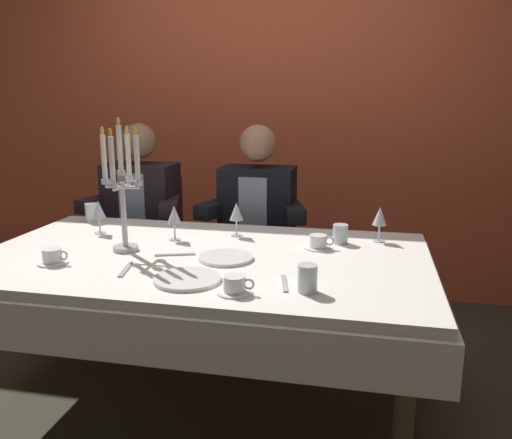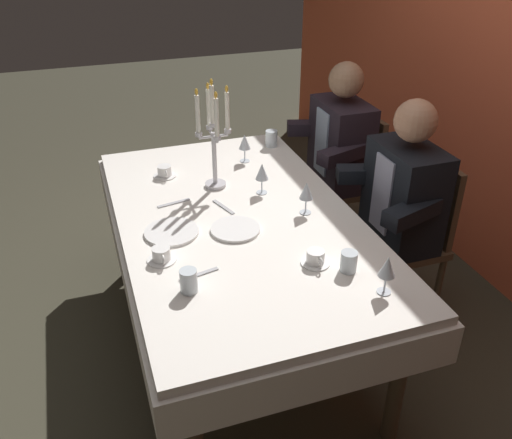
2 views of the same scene
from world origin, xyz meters
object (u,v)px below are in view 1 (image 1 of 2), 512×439
dinner_plate_0 (187,279)px  water_tumbler_0 (340,234)px  coffee_cup_1 (53,257)px  seated_diner_0 (142,207)px  seated_diner_1 (258,212)px  coffee_cup_0 (235,286)px  coffee_cup_2 (318,242)px  wine_glass_1 (236,213)px  wine_glass_2 (99,210)px  water_tumbler_1 (92,212)px  water_tumbler_2 (308,278)px  dinner_plate_1 (226,258)px  candelabra (122,189)px  wine_glass_0 (380,217)px  wine_glass_3 (174,216)px  dining_table (203,281)px

dinner_plate_0 → water_tumbler_0: (0.52, 0.62, 0.04)m
dinner_plate_0 → coffee_cup_1: bearing=172.3°
seated_diner_0 → seated_diner_1: bearing=0.0°
coffee_cup_0 → coffee_cup_2: 0.64m
wine_glass_1 → coffee_cup_1: 0.84m
coffee_cup_0 → wine_glass_1: bearing=103.8°
wine_glass_2 → coffee_cup_1: wine_glass_2 is taller
water_tumbler_1 → seated_diner_1: size_ratio=0.08×
dinner_plate_0 → water_tumbler_2: size_ratio=2.55×
dinner_plate_1 → wine_glass_1: 0.39m
wine_glass_1 → seated_diner_0: bearing=142.7°
wine_glass_1 → water_tumbler_0: (0.49, -0.02, -0.07)m
candelabra → wine_glass_1: bearing=39.2°
wine_glass_0 → water_tumbler_0: size_ratio=1.87×
seated_diner_1 → coffee_cup_0: bearing=-81.5°
dinner_plate_1 → seated_diner_0: bearing=130.2°
dinner_plate_1 → coffee_cup_1: (-0.66, -0.20, 0.02)m
wine_glass_3 → water_tumbler_0: 0.77m
water_tumbler_0 → water_tumbler_1: 1.33m
wine_glass_1 → coffee_cup_2: (0.41, -0.13, -0.09)m
wine_glass_1 → seated_diner_1: (-0.01, 0.56, -0.12)m
candelabra → water_tumbler_1: 0.66m
wine_glass_2 → wine_glass_3: bearing=-5.3°
seated_diner_1 → coffee_cup_2: bearing=-58.8°
dinner_plate_0 → wine_glass_3: 0.58m
water_tumbler_0 → water_tumbler_2: size_ratio=0.90×
wine_glass_2 → seated_diner_1: seated_diner_1 is taller
water_tumbler_2 → coffee_cup_2: (-0.01, 0.54, -0.02)m
dinner_plate_1 → water_tumbler_0: (0.45, 0.34, 0.04)m
wine_glass_2 → seated_diner_1: bearing=45.2°
dinner_plate_1 → wine_glass_0: size_ratio=1.39×
candelabra → water_tumbler_0: size_ratio=6.53×
dinner_plate_1 → wine_glass_1: size_ratio=1.39×
wine_glass_3 → coffee_cup_1: wine_glass_3 is taller
coffee_cup_1 → water_tumbler_0: bearing=26.0°
water_tumbler_2 → coffee_cup_2: 0.54m
wine_glass_3 → seated_diner_0: bearing=124.4°
candelabra → seated_diner_1: size_ratio=0.46×
dining_table → coffee_cup_0: size_ratio=14.70×
coffee_cup_1 → coffee_cup_2: bearing=23.2°
water_tumbler_0 → seated_diner_1: 0.78m
candelabra → wine_glass_3: candelabra is taller
wine_glass_0 → candelabra: bearing=-160.7°
dinner_plate_0 → wine_glass_0: wine_glass_0 is taller
dinner_plate_1 → seated_diner_1: 0.93m
coffee_cup_2 → seated_diner_1: 0.81m
dining_table → water_tumbler_2: water_tumbler_2 is taller
wine_glass_0 → wine_glass_2: same height
water_tumbler_0 → coffee_cup_0: bearing=-114.1°
dinner_plate_1 → wine_glass_0: (0.62, 0.41, 0.11)m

